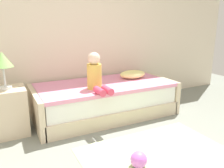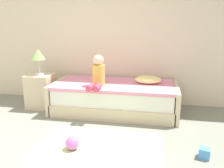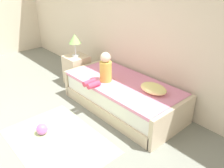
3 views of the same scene
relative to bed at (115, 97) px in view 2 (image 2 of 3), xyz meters
The scene contains 9 objects.
wall_rear 1.49m from the bed, 136.98° to the left, with size 7.20×0.10×2.90m, color beige.
bed is the anchor object (origin of this frame).
nightstand 1.35m from the bed, behind, with size 0.44×0.44×0.60m, color beige.
table_lamp 1.52m from the bed, behind, with size 0.24×0.24×0.45m.
child_figure 0.56m from the bed, 135.89° to the right, with size 0.20×0.51×0.50m.
pillow 0.65m from the bed, 10.23° to the left, with size 0.44×0.30×0.13m, color #F2E58C.
toy_ball 1.42m from the bed, 101.26° to the right, with size 0.17×0.17×0.17m, color #CC66D8.
area_rug 1.32m from the bed, 88.86° to the right, with size 1.60×1.10×0.01m, color #B2D189.
toy_block 1.81m from the bed, 45.14° to the right, with size 0.12×0.12×0.12m, color #4C99E5.
Camera 2 is at (1.34, -1.90, 1.52)m, focal length 38.71 mm.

